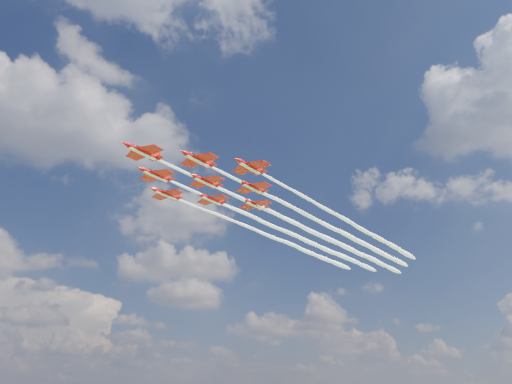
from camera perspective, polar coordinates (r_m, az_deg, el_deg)
The scene contains 9 objects.
jet_lead at distance 151.18m, azimuth 1.91°, elevation -2.39°, with size 90.22×65.00×2.77m.
jet_row2_port at distance 155.81m, azimuth 6.35°, elevation -2.87°, with size 90.22×65.00×2.77m.
jet_row2_starb at distance 163.28m, azimuth 1.96°, elevation -3.92°, with size 90.22×65.00×2.77m.
jet_row3_port at distance 161.32m, azimuth 10.50°, elevation -3.32°, with size 90.22×65.00×2.77m.
jet_row3_centre at distance 167.92m, azimuth 6.08°, elevation -4.33°, with size 90.22×65.00×2.77m.
jet_row3_starb at distance 175.48m, azimuth 2.01°, elevation -5.23°, with size 90.22×65.00×2.77m.
jet_row4_port at distance 173.38m, azimuth 9.97°, elevation -4.69°, with size 90.22×65.00×2.77m.
jet_row4_starb at distance 180.12m, azimuth 5.85°, elevation -5.58°, with size 90.22×65.00×2.77m.
jet_tail at distance 185.53m, azimuth 9.50°, elevation -5.89°, with size 90.22×65.00×2.77m.
Camera 1 is at (-17.20, -118.88, 32.48)m, focal length 35.00 mm.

